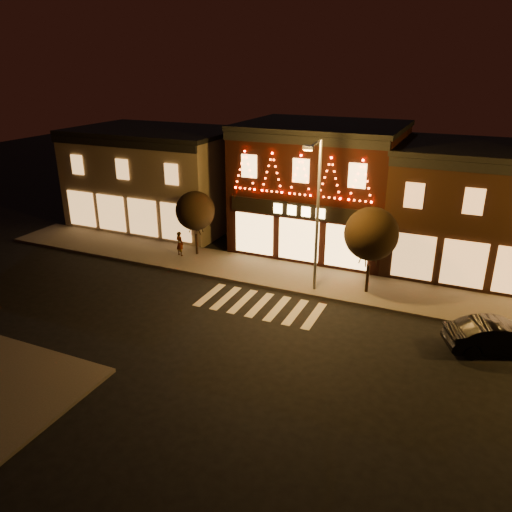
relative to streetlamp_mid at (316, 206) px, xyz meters
The scene contains 10 objects.
ground 8.46m from the streetlamp_mid, 107.56° to the right, with size 120.00×120.00×0.00m, color black.
sidewalk_far 5.09m from the streetlamp_mid, 92.78° to the left, with size 44.00×4.00×0.15m, color #47423D.
building_left 16.86m from the streetlamp_mid, 153.70° to the left, with size 12.20×8.28×7.30m.
building_pulp 7.76m from the streetlamp_mid, 105.56° to the left, with size 10.20×8.34×8.30m.
building_right_a 10.59m from the streetlamp_mid, 45.07° to the left, with size 9.20×8.28×7.50m.
streetlamp_mid is the anchor object (origin of this frame).
tree_left 9.17m from the streetlamp_mid, 165.33° to the left, with size 2.51×2.51×4.19m.
tree_right 3.29m from the streetlamp_mid, 21.33° to the left, with size 2.86×2.86×4.78m.
dark_sedan 10.47m from the streetlamp_mid, 14.54° to the right, with size 1.57×4.49×1.48m, color black.
pedestrian 10.48m from the streetlamp_mid, behind, with size 0.59×0.39×1.62m, color gray.
Camera 1 is at (9.46, -17.66, 12.03)m, focal length 35.18 mm.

